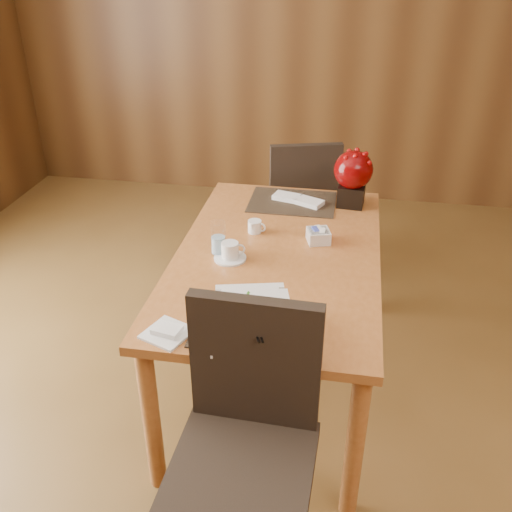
% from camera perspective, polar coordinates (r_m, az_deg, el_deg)
% --- Properties ---
extents(ground, '(6.00, 6.00, 0.00)m').
position_cam_1_polar(ground, '(2.58, -0.14, -21.19)').
color(ground, brown).
rests_on(ground, ground).
extents(back_wall, '(5.00, 0.02, 2.80)m').
position_cam_1_polar(back_wall, '(4.64, 6.83, 22.19)').
color(back_wall, brown).
rests_on(back_wall, ground).
extents(dining_table, '(0.90, 1.50, 0.75)m').
position_cam_1_polar(dining_table, '(2.59, 2.16, -1.55)').
color(dining_table, '#AE6630').
rests_on(dining_table, ground).
extents(placemat_near, '(0.45, 0.33, 0.01)m').
position_cam_1_polar(placemat_near, '(2.09, 0.08, -6.98)').
color(placemat_near, black).
rests_on(placemat_near, dining_table).
extents(placemat_far, '(0.45, 0.33, 0.01)m').
position_cam_1_polar(placemat_far, '(3.03, 3.65, 5.41)').
color(placemat_far, black).
rests_on(placemat_far, dining_table).
extents(soup_setting, '(0.35, 0.35, 0.12)m').
position_cam_1_polar(soup_setting, '(2.03, -0.44, -6.27)').
color(soup_setting, silver).
rests_on(soup_setting, dining_table).
extents(coffee_cup, '(0.14, 0.14, 0.08)m').
position_cam_1_polar(coffee_cup, '(2.48, -2.62, 0.38)').
color(coffee_cup, silver).
rests_on(coffee_cup, dining_table).
extents(water_glass, '(0.07, 0.07, 0.16)m').
position_cam_1_polar(water_glass, '(2.50, -3.80, 1.80)').
color(water_glass, silver).
rests_on(water_glass, dining_table).
extents(creamer_jug, '(0.10, 0.10, 0.06)m').
position_cam_1_polar(creamer_jug, '(2.71, -0.14, 2.98)').
color(creamer_jug, silver).
rests_on(creamer_jug, dining_table).
extents(sugar_caddy, '(0.12, 0.12, 0.06)m').
position_cam_1_polar(sugar_caddy, '(2.64, 6.26, 2.01)').
color(sugar_caddy, silver).
rests_on(sugar_caddy, dining_table).
extents(berry_decor, '(0.20, 0.20, 0.29)m').
position_cam_1_polar(berry_decor, '(2.98, 9.67, 7.99)').
color(berry_decor, black).
rests_on(berry_decor, dining_table).
extents(napkins_far, '(0.29, 0.19, 0.02)m').
position_cam_1_polar(napkins_far, '(3.02, 4.38, 5.62)').
color(napkins_far, white).
rests_on(napkins_far, dining_table).
extents(bread_plate, '(0.20, 0.20, 0.01)m').
position_cam_1_polar(bread_plate, '(2.07, -8.85, -7.63)').
color(bread_plate, silver).
rests_on(bread_plate, dining_table).
extents(near_chair, '(0.48, 0.48, 1.00)m').
position_cam_1_polar(near_chair, '(1.98, -0.85, -16.85)').
color(near_chair, black).
rests_on(near_chair, ground).
extents(far_chair, '(0.54, 0.54, 0.94)m').
position_cam_1_polar(far_chair, '(3.57, 4.50, 5.37)').
color(far_chair, black).
rests_on(far_chair, ground).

